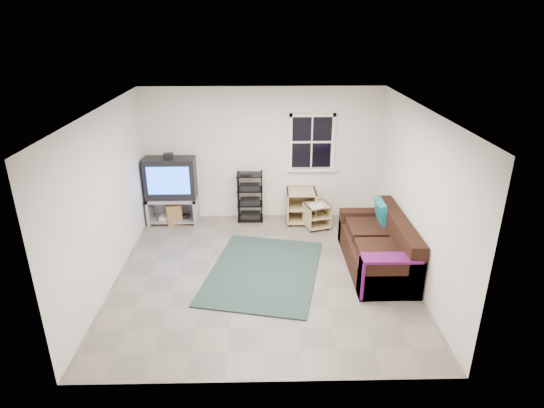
{
  "coord_description": "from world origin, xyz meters",
  "views": [
    {
      "loc": [
        -0.0,
        -6.24,
        3.78
      ],
      "look_at": [
        0.14,
        0.4,
        1.04
      ],
      "focal_mm": 30.0,
      "sensor_mm": 36.0,
      "label": 1
    }
  ],
  "objects_px": {
    "side_table_right": "(316,213)",
    "tv_unit": "(171,185)",
    "av_rack": "(250,200)",
    "side_table_left": "(301,205)",
    "sofa": "(379,248)"
  },
  "relations": [
    {
      "from": "side_table_right",
      "to": "side_table_left",
      "type": "bearing_deg",
      "value": 133.17
    },
    {
      "from": "side_table_right",
      "to": "sofa",
      "type": "xyz_separation_m",
      "value": [
        0.84,
        -1.52,
        0.04
      ]
    },
    {
      "from": "sofa",
      "to": "side_table_left",
      "type": "bearing_deg",
      "value": 121.54
    },
    {
      "from": "av_rack",
      "to": "sofa",
      "type": "bearing_deg",
      "value": -41.77
    },
    {
      "from": "sofa",
      "to": "av_rack",
      "type": "bearing_deg",
      "value": 138.23
    },
    {
      "from": "av_rack",
      "to": "sofa",
      "type": "xyz_separation_m",
      "value": [
        2.12,
        -1.89,
        -0.11
      ]
    },
    {
      "from": "tv_unit",
      "to": "side_table_right",
      "type": "bearing_deg",
      "value": -6.24
    },
    {
      "from": "av_rack",
      "to": "side_table_left",
      "type": "height_order",
      "value": "av_rack"
    },
    {
      "from": "side_table_left",
      "to": "sofa",
      "type": "relative_size",
      "value": 0.32
    },
    {
      "from": "side_table_left",
      "to": "side_table_right",
      "type": "height_order",
      "value": "side_table_left"
    },
    {
      "from": "av_rack",
      "to": "side_table_left",
      "type": "bearing_deg",
      "value": -4.26
    },
    {
      "from": "side_table_right",
      "to": "tv_unit",
      "type": "bearing_deg",
      "value": 173.76
    },
    {
      "from": "tv_unit",
      "to": "sofa",
      "type": "distance_m",
      "value": 4.09
    },
    {
      "from": "av_rack",
      "to": "side_table_left",
      "type": "xyz_separation_m",
      "value": [
        1.0,
        -0.07,
        -0.08
      ]
    },
    {
      "from": "av_rack",
      "to": "sofa",
      "type": "distance_m",
      "value": 2.84
    }
  ]
}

